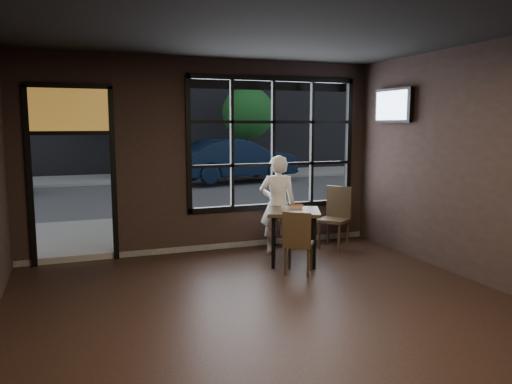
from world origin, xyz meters
name	(u,v)px	position (x,y,z in m)	size (l,w,h in m)	color
floor	(293,329)	(0.00, 0.00, -0.01)	(6.00, 7.00, 0.02)	black
ceiling	(297,12)	(0.00, 0.00, 3.21)	(6.00, 7.00, 0.02)	black
window_frame	(273,143)	(1.20, 3.50, 1.80)	(3.06, 0.12, 2.28)	black
stained_transom	(69,109)	(-2.10, 3.50, 2.35)	(1.20, 0.06, 0.70)	orange
street_asphalt	(112,163)	(0.00, 24.00, -0.02)	(60.00, 41.00, 0.04)	#545456
building_across	(108,18)	(0.00, 23.00, 7.50)	(28.00, 12.00, 15.00)	#5B5956
cafe_table	(293,237)	(1.04, 2.26, 0.42)	(0.78, 0.78, 0.84)	#302416
chair_near	(299,242)	(0.89, 1.77, 0.46)	(0.40, 0.40, 0.92)	#302416
chair_window	(334,218)	(2.09, 2.89, 0.53)	(0.46, 0.46, 1.06)	#302416
man	(278,205)	(1.03, 2.87, 0.82)	(0.60, 0.39, 1.64)	white
hotdog	(297,207)	(1.13, 2.37, 0.86)	(0.20, 0.08, 0.06)	tan
cup	(285,209)	(0.83, 2.12, 0.88)	(0.12, 0.12, 0.10)	silver
tv	(393,105)	(2.93, 2.48, 2.44)	(0.11, 0.96, 0.56)	black
navy_car	(235,159)	(3.46, 12.61, 0.85)	(1.59, 4.55, 1.50)	black
tree_left	(112,104)	(-0.56, 15.07, 2.88)	(2.39, 2.39, 4.09)	#332114
tree_right	(248,113)	(4.78, 14.92, 2.56)	(2.13, 2.13, 3.63)	#332114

